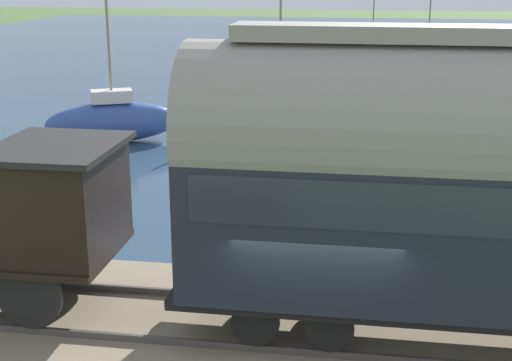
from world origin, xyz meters
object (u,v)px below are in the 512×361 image
steam_locomotive (0,212)px  rowboat_mid_harbor (322,195)px  passenger_coach (474,176)px  rowboat_far_out (254,164)px  sailboat_brown (372,41)px  sailboat_blue (113,120)px  sailboat_navy (427,51)px  sailboat_teal (280,98)px

steam_locomotive → rowboat_mid_harbor: 9.63m
passenger_coach → rowboat_far_out: (10.89, 5.11, -3.00)m
passenger_coach → sailboat_brown: (46.08, 1.37, -2.55)m
steam_locomotive → rowboat_mid_harbor: steam_locomotive is taller
rowboat_mid_harbor → sailboat_blue: bearing=81.5°
steam_locomotive → passenger_coach: size_ratio=0.62×
rowboat_mid_harbor → rowboat_far_out: (2.93, 2.36, -0.00)m
passenger_coach → rowboat_far_out: bearing=25.1°
steam_locomotive → sailboat_navy: size_ratio=0.75×
sailboat_teal → steam_locomotive: bearing=148.7°
steam_locomotive → sailboat_blue: (14.04, 3.10, -1.43)m
sailboat_navy → rowboat_mid_harbor: bearing=164.2°
steam_locomotive → sailboat_teal: 20.51m
rowboat_far_out → steam_locomotive: bearing=-146.1°
rowboat_mid_harbor → rowboat_far_out: rowboat_mid_harbor is taller
sailboat_navy → rowboat_mid_harbor: (-32.98, 5.19, -0.35)m
sailboat_teal → rowboat_mid_harbor: sailboat_teal is taller
sailboat_teal → sailboat_brown: (25.76, -4.07, -0.01)m
passenger_coach → sailboat_navy: size_ratio=1.21×
sailboat_teal → sailboat_blue: size_ratio=0.77×
rowboat_mid_harbor → rowboat_far_out: bearing=67.2°
sailboat_brown → rowboat_far_out: sailboat_brown is taller
sailboat_navy → rowboat_far_out: size_ratio=2.85×
sailboat_blue → rowboat_mid_harbor: 10.18m
sailboat_teal → rowboat_far_out: size_ratio=2.25×
sailboat_blue → rowboat_mid_harbor: bearing=-151.2°
steam_locomotive → sailboat_navy: sailboat_navy is taller
sailboat_blue → steam_locomotive: bearing=168.0°
steam_locomotive → sailboat_navy: (40.94, -10.23, -1.64)m
sailboat_blue → sailboat_brown: (32.03, -9.52, -0.13)m
sailboat_blue → rowboat_far_out: bearing=-143.0°
sailboat_brown → rowboat_mid_harbor: size_ratio=2.78×
sailboat_navy → sailboat_blue: sailboat_blue is taller
passenger_coach → sailboat_brown: sailboat_brown is taller
sailboat_navy → sailboat_teal: size_ratio=1.27×
sailboat_brown → steam_locomotive: bearing=-161.1°
passenger_coach → sailboat_blue: sailboat_blue is taller
steam_locomotive → rowboat_mid_harbor: size_ratio=2.62×
steam_locomotive → sailboat_blue: sailboat_blue is taller
sailboat_blue → sailboat_brown: size_ratio=1.28×
passenger_coach → sailboat_brown: bearing=1.7°
sailboat_navy → sailboat_blue: 30.02m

